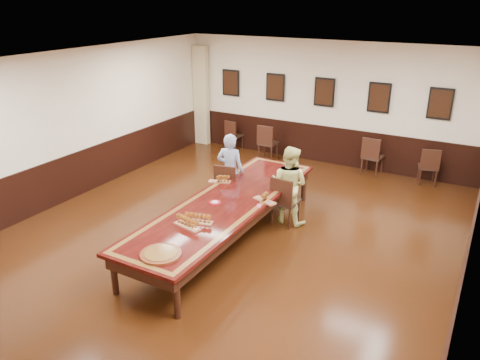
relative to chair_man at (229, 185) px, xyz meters
The scene contains 24 objects.
floor 1.47m from the chair_man, 60.82° to the right, with size 8.00×10.00×0.02m, color black.
ceiling 3.04m from the chair_man, 60.82° to the right, with size 8.00×10.00×0.02m, color white.
wall_back 4.02m from the chair_man, 79.95° to the left, with size 8.00×0.02×3.20m, color #F3E6CC.
wall_left 3.71m from the chair_man, 160.11° to the right, with size 0.02×10.00×3.20m, color #F3E6CC.
wall_right 4.96m from the chair_man, 14.45° to the right, with size 0.02×10.00×3.20m, color #F3E6CC.
chair_man is the anchor object (origin of this frame).
chair_woman 1.37m from the chair_man, ahead, with size 0.47×0.51×1.00m, color black, non-canonical shape.
spare_chair_a 4.06m from the chair_man, 118.33° to the left, with size 0.41×0.44×0.87m, color black, non-canonical shape.
spare_chair_b 3.32m from the chair_man, 101.71° to the left, with size 0.46×0.50×0.98m, color black, non-canonical shape.
spare_chair_c 4.08m from the chair_man, 58.46° to the left, with size 0.46×0.50×0.99m, color black, non-canonical shape.
spare_chair_d 4.91m from the chair_man, 45.26° to the left, with size 0.43×0.47×0.91m, color black, non-canonical shape.
person_man 0.32m from the chair_man, 99.50° to the left, with size 0.58×0.38×1.60m, color #4A69BA.
person_woman 1.40m from the chair_man, ahead, with size 0.78×0.61×1.57m, color #E7E991.
pink_phone 1.70m from the chair_man, 40.56° to the right, with size 0.07×0.14×0.01m, color #E04A76.
curtain 4.84m from the chair_man, 130.41° to the left, with size 0.45×0.18×2.90m, color tan.
wainscoting 1.38m from the chair_man, 60.82° to the right, with size 8.00×10.00×1.00m.
conference_table 1.39m from the chair_man, 60.82° to the right, with size 1.40×5.00×0.76m.
posters 4.04m from the chair_man, 79.76° to the left, with size 6.14×0.04×0.74m.
flight_a 0.58m from the chair_man, 76.90° to the right, with size 0.46×0.28×0.16m.
flight_b 1.57m from the chair_man, 34.10° to the right, with size 0.49×0.28×0.18m.
flight_c 2.30m from the chair_man, 72.00° to the right, with size 0.51×0.26×0.18m.
flight_d 2.48m from the chair_man, 74.90° to the right, with size 0.53×0.25×0.19m.
red_plate_grp 1.49m from the chair_man, 68.89° to the right, with size 0.22×0.22×0.03m.
carved_platter 3.39m from the chair_man, 76.06° to the right, with size 0.62×0.62×0.05m.
Camera 1 is at (4.00, -6.61, 4.25)m, focal length 35.00 mm.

